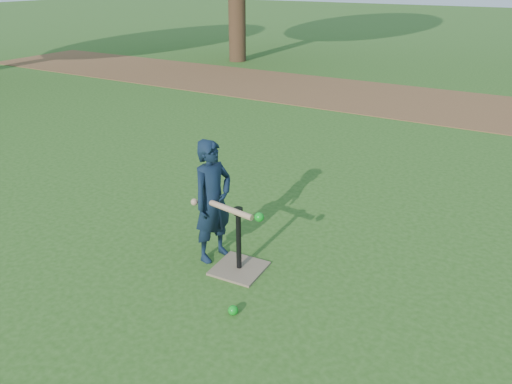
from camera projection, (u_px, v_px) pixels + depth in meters
The scene contains 6 objects.
ground at pixel (203, 287), 4.24m from camera, with size 80.00×80.00×0.00m, color #285116.
dirt_strip at pixel (421, 103), 10.14m from camera, with size 24.00×3.00×0.01m, color brown.
child at pixel (213, 201), 4.47m from camera, with size 0.42×0.27×1.15m, color black.
wiffle_ball_ground at pixel (233, 310), 3.89m from camera, with size 0.08×0.08×0.08m, color #0D9419.
batting_tee at pixel (239, 259), 4.45m from camera, with size 0.45×0.45×0.61m.
swing_action at pixel (229, 209), 4.26m from camera, with size 0.73×0.15×0.09m.
Camera 1 is at (2.18, -2.82, 2.46)m, focal length 35.00 mm.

